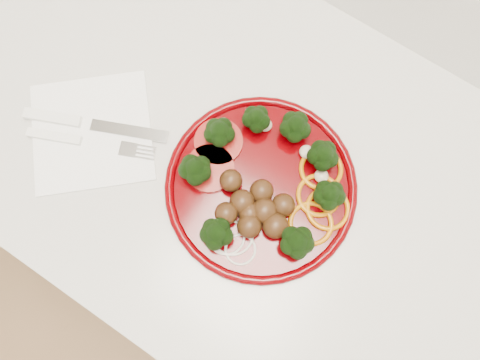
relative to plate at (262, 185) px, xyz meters
The scene contains 5 objects.
counter 0.47m from the plate, 30.19° to the left, with size 2.40×0.60×0.90m.
plate is the anchor object (origin of this frame).
napkin 0.27m from the plate, 165.09° to the right, with size 0.18×0.18×0.00m, color white.
knife 0.30m from the plate, 166.31° to the right, with size 0.21×0.11×0.01m.
fork 0.30m from the plate, 160.72° to the right, with size 0.19×0.09×0.01m.
Camera 1 is at (0.02, 1.54, 1.57)m, focal length 35.00 mm.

